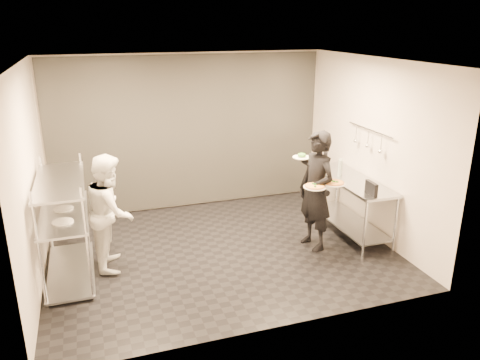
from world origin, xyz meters
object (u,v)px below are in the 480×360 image
object	(u,v)px
prep_counter	(350,196)
chef	(111,211)
pass_rack	(65,222)
bottle_clear	(340,165)
pizza_plate_near	(315,186)
bottle_green	(340,168)
waiter	(316,191)
salad_plate	(302,156)
pos_monitor	(371,188)
pizza_plate_far	(334,183)
bottle_dark	(325,159)

from	to	relation	value
prep_counter	chef	bearing A→B (deg)	178.66
pass_rack	bottle_clear	world-z (taller)	pass_rack
pizza_plate_near	bottle_green	size ratio (longest dim) A/B	1.23
pizza_plate_near	waiter	bearing A→B (deg)	57.06
prep_counter	bottle_clear	size ratio (longest dim) A/B	8.41
pass_rack	chef	xyz separation A→B (m)	(0.60, 0.09, 0.05)
prep_counter	waiter	size ratio (longest dim) A/B	0.99
waiter	salad_plate	bearing A→B (deg)	-169.70
prep_counter	bottle_clear	distance (m)	0.58
salad_plate	pos_monitor	distance (m)	1.12
chef	bottle_green	bearing A→B (deg)	-80.97
bottle_clear	pizza_plate_far	bearing A→B (deg)	-124.78
pass_rack	waiter	bearing A→B (deg)	-4.71
bottle_clear	waiter	bearing A→B (deg)	-138.54
bottle_green	pizza_plate_near	bearing A→B (deg)	-138.78
pizza_plate_near	pizza_plate_far	world-z (taller)	pizza_plate_far
pizza_plate_far	pos_monitor	bearing A→B (deg)	-23.10
pos_monitor	bottle_green	distance (m)	0.92
bottle_dark	salad_plate	bearing A→B (deg)	-136.56
waiter	pizza_plate_near	world-z (taller)	waiter
pass_rack	chef	bearing A→B (deg)	8.50
prep_counter	pos_monitor	xyz separation A→B (m)	(-0.12, -0.72, 0.39)
bottle_green	chef	bearing A→B (deg)	-178.16
salad_plate	bottle_dark	bearing A→B (deg)	43.44
bottle_green	bottle_clear	bearing A→B (deg)	58.87
pizza_plate_near	salad_plate	distance (m)	0.60
waiter	salad_plate	size ratio (longest dim) A/B	6.54
chef	bottle_clear	size ratio (longest dim) A/B	7.61
prep_counter	pos_monitor	distance (m)	0.83
salad_plate	bottle_green	world-z (taller)	salad_plate
pizza_plate_near	pos_monitor	distance (m)	0.83
pass_rack	pizza_plate_near	distance (m)	3.46
pos_monitor	bottle_green	size ratio (longest dim) A/B	1.03
prep_counter	waiter	distance (m)	0.88
waiter	salad_plate	world-z (taller)	waiter
pos_monitor	waiter	bearing A→B (deg)	150.27
prep_counter	pizza_plate_near	xyz separation A→B (m)	(-0.92, -0.52, 0.45)
pos_monitor	bottle_clear	distance (m)	1.15
salad_plate	bottle_green	size ratio (longest dim) A/B	1.05
salad_plate	bottle_clear	world-z (taller)	salad_plate
bottle_dark	prep_counter	bearing A→B (deg)	-86.44
pass_rack	bottle_green	world-z (taller)	pass_rack
pos_monitor	bottle_dark	size ratio (longest dim) A/B	1.15
prep_counter	pizza_plate_far	distance (m)	0.92
pass_rack	bottle_green	bearing A→B (deg)	2.80
chef	pass_rack	bearing A→B (deg)	105.69
prep_counter	bottle_green	distance (m)	0.48
prep_counter	bottle_green	world-z (taller)	bottle_green
pizza_plate_far	bottle_green	xyz separation A→B (m)	(0.51, 0.71, -0.04)
prep_counter	pizza_plate_near	distance (m)	1.15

